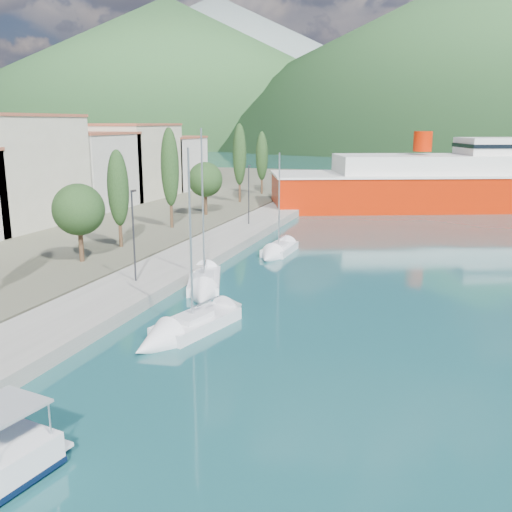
% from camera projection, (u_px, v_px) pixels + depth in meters
% --- Properties ---
extents(ground, '(1400.00, 1400.00, 0.00)m').
position_uv_depth(ground, '(401.00, 172.00, 132.09)').
color(ground, '#1A4E52').
extents(quay, '(5.00, 88.00, 0.80)m').
position_uv_depth(quay, '(200.00, 253.00, 47.99)').
color(quay, gray).
rests_on(quay, ground).
extents(town_buildings, '(9.20, 69.20, 11.30)m').
position_uv_depth(town_buildings, '(51.00, 173.00, 63.98)').
color(town_buildings, beige).
rests_on(town_buildings, land_strip).
extents(tree_row, '(3.97, 64.72, 10.34)m').
position_uv_depth(tree_row, '(158.00, 182.00, 54.59)').
color(tree_row, '#47301E').
rests_on(tree_row, land_strip).
extents(lamp_posts, '(0.15, 48.26, 6.06)m').
position_uv_depth(lamp_posts, '(129.00, 234.00, 36.97)').
color(lamp_posts, '#2D2D33').
rests_on(lamp_posts, quay).
extents(sailboat_near, '(4.04, 7.82, 10.77)m').
position_uv_depth(sailboat_near, '(175.00, 334.00, 29.96)').
color(sailboat_near, silver).
rests_on(sailboat_near, ground).
extents(sailboat_mid, '(4.88, 8.29, 11.61)m').
position_uv_depth(sailboat_mid, '(203.00, 289.00, 38.01)').
color(sailboat_mid, silver).
rests_on(sailboat_mid, ground).
extents(sailboat_far, '(2.25, 6.51, 9.48)m').
position_uv_depth(sailboat_far, '(274.00, 253.00, 48.46)').
color(sailboat_far, silver).
rests_on(sailboat_far, ground).
extents(ferry, '(53.62, 30.06, 10.57)m').
position_uv_depth(ferry, '(476.00, 184.00, 75.26)').
color(ferry, '#B71B01').
rests_on(ferry, ground).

